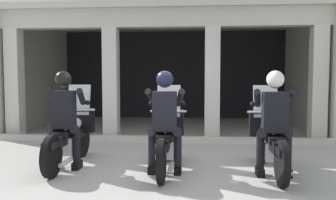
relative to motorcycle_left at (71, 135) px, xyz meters
name	(u,v)px	position (x,y,z in m)	size (l,w,h in m)	color
ground_plane	(177,136)	(1.64, 2.95, -0.50)	(80.00, 80.00, 0.00)	#999993
station_building	(169,59)	(1.26, 5.16, 1.54)	(8.44, 4.92, 3.26)	black
kerb_strip	(159,139)	(1.26, 2.20, -0.44)	(7.94, 0.24, 0.12)	#B7B5AD
motorcycle_left	(71,135)	(0.00, 0.00, 0.00)	(0.62, 2.04, 1.35)	black
police_officer_left	(64,111)	(0.00, -0.28, 0.44)	(0.63, 0.61, 1.58)	black
motorcycle_center	(167,138)	(1.64, -0.14, 0.00)	(0.62, 2.04, 1.35)	black
police_officer_center	(165,113)	(1.64, -0.43, 0.44)	(0.63, 0.61, 1.58)	black
motorcycle_right	(270,140)	(3.28, -0.15, 0.00)	(0.62, 2.04, 1.35)	black
police_officer_right	(274,114)	(3.28, -0.43, 0.44)	(0.63, 0.61, 1.58)	black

